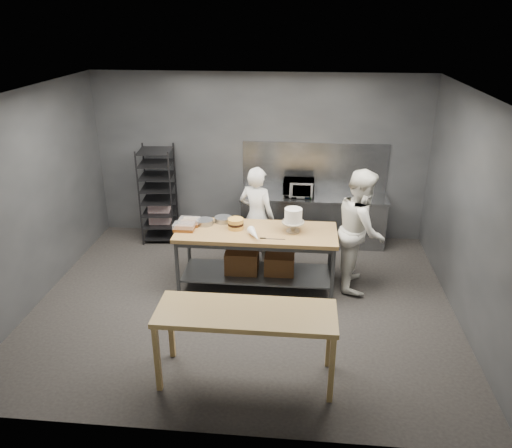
{
  "coord_description": "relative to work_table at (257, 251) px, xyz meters",
  "views": [
    {
      "loc": [
        0.78,
        -6.25,
        3.93
      ],
      "look_at": [
        0.13,
        0.48,
        1.05
      ],
      "focal_mm": 35.0,
      "sensor_mm": 36.0,
      "label": 1
    }
  ],
  "objects": [
    {
      "name": "chef_behind",
      "position": [
        -0.07,
        0.72,
        0.27
      ],
      "size": [
        0.72,
        0.61,
        1.69
      ],
      "primitive_type": "imported",
      "rotation": [
        0.0,
        0.0,
        2.75
      ],
      "color": "white",
      "rests_on": "ground"
    },
    {
      "name": "cake_pans",
      "position": [
        -0.68,
        0.22,
        0.39
      ],
      "size": [
        0.54,
        0.4,
        0.07
      ],
      "color": "gray",
      "rests_on": "work_table"
    },
    {
      "name": "speed_rack",
      "position": [
        -1.95,
        1.56,
        0.28
      ],
      "size": [
        0.66,
        0.71,
        1.75
      ],
      "color": "black",
      "rests_on": "ground"
    },
    {
      "name": "back_counter",
      "position": [
        0.86,
        1.64,
        -0.12
      ],
      "size": [
        2.6,
        0.6,
        0.9
      ],
      "color": "slate",
      "rests_on": "ground"
    },
    {
      "name": "offset_spatula",
      "position": [
        0.2,
        -0.29,
        0.35
      ],
      "size": [
        0.37,
        0.02,
        0.02
      ],
      "color": "slate",
      "rests_on": "work_table"
    },
    {
      "name": "near_counter",
      "position": [
        0.08,
        -2.16,
        0.24
      ],
      "size": [
        2.0,
        0.7,
        0.9
      ],
      "color": "olive",
      "rests_on": "ground"
    },
    {
      "name": "pastry_clamshells",
      "position": [
        -1.07,
        -0.0,
        0.4
      ],
      "size": [
        0.35,
        0.41,
        0.11
      ],
      "color": "#92521D",
      "rests_on": "work_table"
    },
    {
      "name": "ground",
      "position": [
        -0.14,
        -0.54,
        -0.57
      ],
      "size": [
        6.0,
        6.0,
        0.0
      ],
      "primitive_type": "plane",
      "color": "black",
      "rests_on": "ground"
    },
    {
      "name": "splashback_panel",
      "position": [
        0.86,
        1.94,
        0.78
      ],
      "size": [
        2.6,
        0.02,
        0.9
      ],
      "primitive_type": "cube",
      "color": "slate",
      "rests_on": "back_counter"
    },
    {
      "name": "microwave",
      "position": [
        0.59,
        1.64,
        0.48
      ],
      "size": [
        0.54,
        0.37,
        0.3
      ],
      "primitive_type": "imported",
      "color": "black",
      "rests_on": "back_counter"
    },
    {
      "name": "piping_bag",
      "position": [
        -0.01,
        -0.29,
        0.41
      ],
      "size": [
        0.25,
        0.4,
        0.12
      ],
      "primitive_type": "cone",
      "rotation": [
        1.57,
        0.0,
        0.39
      ],
      "color": "white",
      "rests_on": "work_table"
    },
    {
      "name": "layer_cake",
      "position": [
        -0.32,
        0.03,
        0.43
      ],
      "size": [
        0.24,
        0.24,
        0.16
      ],
      "color": "gold",
      "rests_on": "work_table"
    },
    {
      "name": "frosted_cake_stand",
      "position": [
        0.54,
        0.01,
        0.58
      ],
      "size": [
        0.34,
        0.34,
        0.36
      ],
      "color": "#AA9E88",
      "rests_on": "work_table"
    },
    {
      "name": "work_table",
      "position": [
        0.0,
        0.0,
        0.0
      ],
      "size": [
        2.4,
        0.9,
        0.92
      ],
      "color": "olive",
      "rests_on": "ground"
    },
    {
      "name": "back_wall",
      "position": [
        -0.14,
        1.96,
        0.93
      ],
      "size": [
        6.0,
        0.04,
        3.0
      ],
      "primitive_type": "cube",
      "color": "#4C4F54",
      "rests_on": "ground"
    },
    {
      "name": "chef_right",
      "position": [
        1.55,
        0.15,
        0.36
      ],
      "size": [
        0.76,
        0.94,
        1.86
      ],
      "primitive_type": "imported",
      "rotation": [
        0.0,
        0.0,
        1.51
      ],
      "color": "white",
      "rests_on": "ground"
    }
  ]
}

